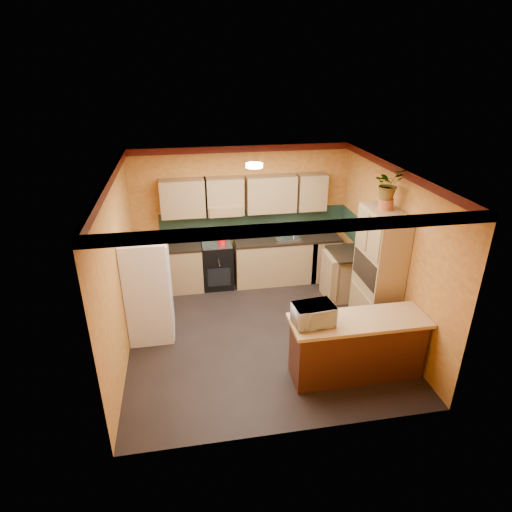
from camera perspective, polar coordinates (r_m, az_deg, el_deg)
The scene contains 15 objects.
room_shell at distance 6.51m, azimuth 0.44°, elevation 6.47°, with size 4.24×4.24×2.72m.
base_cabinets_back at distance 8.53m, azimuth -0.98°, elevation -0.92°, with size 3.65×0.60×0.88m, color tan.
countertop_back at distance 8.34m, azimuth -1.00°, elevation 1.93°, with size 3.65×0.62×0.04m, color black.
stove at distance 8.46m, azimuth -5.17°, elevation -1.14°, with size 0.58×0.58×0.91m, color black.
kettle at distance 8.20m, azimuth -4.58°, elevation 2.19°, with size 0.17×0.17×0.18m, color red, non-canonical shape.
sink at distance 8.47m, azimuth 4.19°, elevation 2.49°, with size 0.48×0.40×0.03m, color silver.
base_cabinets_right at distance 8.20m, azimuth 11.89°, elevation -2.57°, with size 0.60×0.80×0.88m, color tan.
countertop_right at distance 8.01m, azimuth 12.18°, elevation 0.36°, with size 0.62×0.80×0.04m, color black.
fridge at distance 6.93m, azimuth -14.18°, elevation -4.31°, with size 0.68×0.66×1.70m, color white.
pantry at distance 7.04m, azimuth 15.96°, elevation -2.24°, with size 0.48×0.90×2.10m, color tan.
fern_pot at distance 6.66m, azimuth 16.91°, elevation 6.66°, with size 0.22×0.22×0.16m, color #AA5029.
fern at distance 6.58m, azimuth 17.23°, elevation 9.18°, with size 0.41×0.35×0.45m, color tan.
breakfast_bar at distance 6.29m, azimuth 13.21°, elevation -11.93°, with size 1.80×0.55×0.88m, color #4C2311.
bar_top at distance 6.03m, azimuth 13.64°, elevation -8.37°, with size 1.90×0.65×0.05m, color tan.
microwave at distance 5.72m, azimuth 7.65°, elevation -7.73°, with size 0.52×0.35×0.29m, color white.
Camera 1 is at (-1.09, -5.80, 4.12)m, focal length 30.00 mm.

